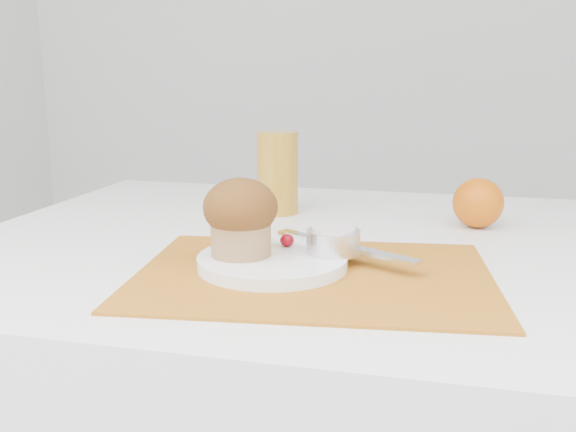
% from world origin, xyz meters
% --- Properties ---
extents(placemat, '(0.45, 0.35, 0.00)m').
position_xyz_m(placemat, '(-0.06, -0.11, 0.75)').
color(placemat, '#B16618').
rests_on(placemat, table).
extents(plate, '(0.20, 0.20, 0.01)m').
position_xyz_m(plate, '(-0.11, -0.10, 0.76)').
color(plate, white).
rests_on(plate, placemat).
extents(ramekin, '(0.08, 0.08, 0.03)m').
position_xyz_m(ramekin, '(-0.04, -0.07, 0.78)').
color(ramekin, silver).
rests_on(ramekin, plate).
extents(cream, '(0.06, 0.06, 0.01)m').
position_xyz_m(cream, '(-0.04, -0.07, 0.80)').
color(cream, silver).
rests_on(cream, ramekin).
extents(raspberry_near, '(0.02, 0.02, 0.02)m').
position_xyz_m(raspberry_near, '(-0.11, -0.06, 0.78)').
color(raspberry_near, '#62020A').
rests_on(raspberry_near, plate).
extents(raspberry_far, '(0.02, 0.02, 0.02)m').
position_xyz_m(raspberry_far, '(-0.07, -0.07, 0.78)').
color(raspberry_far, '#520214').
rests_on(raspberry_far, plate).
extents(butter_knife, '(0.20, 0.12, 0.01)m').
position_xyz_m(butter_knife, '(-0.03, -0.05, 0.77)').
color(butter_knife, silver).
rests_on(butter_knife, plate).
extents(orange, '(0.08, 0.08, 0.08)m').
position_xyz_m(orange, '(0.14, 0.18, 0.79)').
color(orange, '#CF5B07').
rests_on(orange, table).
extents(juice_glass, '(0.07, 0.07, 0.14)m').
position_xyz_m(juice_glass, '(-0.19, 0.21, 0.82)').
color(juice_glass, '#BB8623').
rests_on(juice_glass, table).
extents(muffin, '(0.09, 0.09, 0.09)m').
position_xyz_m(muffin, '(-0.15, -0.11, 0.82)').
color(muffin, '#A77E50').
rests_on(muffin, plate).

